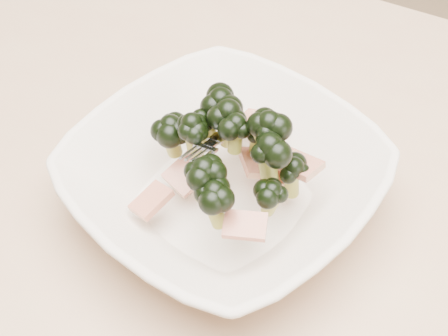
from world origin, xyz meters
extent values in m
cube|color=tan|center=(0.00, 0.00, 0.73)|extent=(1.20, 0.80, 0.04)
cylinder|color=tan|center=(-0.55, 0.35, 0.35)|extent=(0.06, 0.06, 0.71)
imported|color=beige|center=(-0.03, -0.01, 0.78)|extent=(0.34, 0.34, 0.07)
cylinder|color=olive|center=(-0.02, 0.01, 0.83)|extent=(0.01, 0.02, 0.03)
ellipsoid|color=black|center=(-0.02, 0.01, 0.85)|extent=(0.03, 0.03, 0.03)
cylinder|color=olive|center=(0.03, -0.03, 0.80)|extent=(0.02, 0.02, 0.03)
ellipsoid|color=black|center=(0.03, -0.03, 0.82)|extent=(0.03, 0.03, 0.02)
cylinder|color=olive|center=(-0.05, 0.03, 0.81)|extent=(0.02, 0.02, 0.04)
ellipsoid|color=black|center=(-0.05, 0.03, 0.83)|extent=(0.03, 0.03, 0.03)
cylinder|color=olive|center=(-0.09, 0.00, 0.80)|extent=(0.02, 0.02, 0.04)
ellipsoid|color=black|center=(-0.09, 0.00, 0.82)|extent=(0.04, 0.04, 0.03)
cylinder|color=olive|center=(-0.06, 0.00, 0.82)|extent=(0.02, 0.02, 0.03)
ellipsoid|color=black|center=(-0.06, 0.00, 0.84)|extent=(0.03, 0.03, 0.03)
cylinder|color=olive|center=(0.01, 0.02, 0.82)|extent=(0.03, 0.02, 0.05)
ellipsoid|color=black|center=(0.01, 0.02, 0.85)|extent=(0.04, 0.04, 0.03)
cylinder|color=olive|center=(-0.06, 0.02, 0.81)|extent=(0.02, 0.01, 0.03)
ellipsoid|color=black|center=(-0.06, 0.02, 0.83)|extent=(0.03, 0.03, 0.02)
cylinder|color=olive|center=(0.03, 0.01, 0.79)|extent=(0.02, 0.02, 0.03)
ellipsoid|color=black|center=(0.03, 0.01, 0.81)|extent=(0.03, 0.03, 0.03)
cylinder|color=olive|center=(0.02, 0.00, 0.82)|extent=(0.02, 0.02, 0.05)
ellipsoid|color=black|center=(0.02, 0.00, 0.85)|extent=(0.04, 0.04, 0.03)
cylinder|color=olive|center=(-0.01, -0.06, 0.81)|extent=(0.02, 0.02, 0.04)
ellipsoid|color=black|center=(-0.01, -0.06, 0.83)|extent=(0.04, 0.04, 0.03)
cylinder|color=olive|center=(-0.06, 0.00, 0.81)|extent=(0.02, 0.02, 0.03)
ellipsoid|color=black|center=(-0.06, 0.00, 0.83)|extent=(0.03, 0.03, 0.02)
cylinder|color=olive|center=(-0.01, 0.03, 0.80)|extent=(0.01, 0.01, 0.03)
ellipsoid|color=black|center=(-0.01, 0.03, 0.82)|extent=(0.03, 0.03, 0.02)
cylinder|color=olive|center=(-0.02, -0.05, 0.82)|extent=(0.02, 0.02, 0.03)
ellipsoid|color=black|center=(-0.02, -0.05, 0.84)|extent=(0.04, 0.04, 0.03)
cylinder|color=olive|center=(-0.06, 0.03, 0.81)|extent=(0.01, 0.02, 0.03)
ellipsoid|color=black|center=(-0.06, 0.03, 0.83)|extent=(0.03, 0.03, 0.02)
cylinder|color=olive|center=(-0.04, 0.02, 0.82)|extent=(0.02, 0.03, 0.04)
ellipsoid|color=black|center=(-0.04, 0.02, 0.84)|extent=(0.04, 0.04, 0.03)
cylinder|color=olive|center=(-0.05, 0.04, 0.81)|extent=(0.03, 0.03, 0.05)
ellipsoid|color=black|center=(-0.05, 0.04, 0.84)|extent=(0.04, 0.04, 0.03)
cube|color=maroon|center=(-0.01, 0.02, 0.79)|extent=(0.05, 0.05, 0.02)
cube|color=maroon|center=(-0.02, 0.06, 0.80)|extent=(0.04, 0.03, 0.02)
cube|color=maroon|center=(-0.07, -0.06, 0.79)|extent=(0.03, 0.04, 0.02)
cube|color=maroon|center=(-0.06, -0.02, 0.78)|extent=(0.04, 0.05, 0.02)
cube|color=maroon|center=(0.03, 0.02, 0.81)|extent=(0.06, 0.04, 0.02)
cube|color=maroon|center=(0.02, 0.02, 0.78)|extent=(0.04, 0.05, 0.02)
cube|color=maroon|center=(0.02, -0.06, 0.81)|extent=(0.04, 0.04, 0.01)
camera|label=1|loc=(0.16, -0.35, 1.24)|focal=50.00mm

